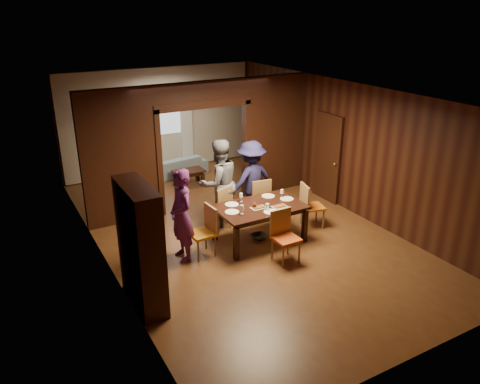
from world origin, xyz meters
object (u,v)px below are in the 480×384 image
person_navy (251,180)px  dining_table (260,223)px  coffee_table (189,177)px  chair_far_l (218,207)px  person_grey (219,183)px  chair_far_r (258,198)px  chair_near (286,237)px  person_purple (181,216)px  sofa (174,166)px  chair_right (313,205)px  hutch (141,247)px  chair_left (202,232)px

person_navy → dining_table: (-0.43, -1.07, -0.49)m
coffee_table → chair_far_l: 2.75m
person_grey → chair_far_l: 0.50m
chair_far_r → chair_near: 1.90m
coffee_table → chair_far_l: chair_far_l is taller
chair_far_l → person_purple: bearing=16.5°
dining_table → chair_near: size_ratio=1.77×
person_navy → chair_far_r: bearing=108.6°
sofa → chair_near: size_ratio=1.90×
chair_far_l → person_navy: bearing=171.9°
chair_far_r → person_grey: bearing=-2.0°
dining_table → coffee_table: (0.02, 3.59, -0.18)m
chair_far_r → chair_right: bearing=140.1°
chair_near → hutch: 2.74m
person_grey → chair_left: size_ratio=1.95×
person_grey → coffee_table: 2.66m
dining_table → hutch: 2.90m
person_grey → person_navy: person_grey is taller
sofa → chair_near: 5.37m
person_purple → coffee_table: bearing=154.4°
sofa → person_purple: bearing=63.6°
person_purple → hutch: hutch is taller
coffee_table → chair_right: bearing=-70.0°
chair_far_r → hutch: 3.72m
person_purple → person_grey: 1.59m
coffee_table → dining_table: bearing=-90.3°
coffee_table → hutch: hutch is taller
dining_table → chair_far_r: size_ratio=1.77×
person_grey → chair_far_r: bearing=166.2°
chair_right → chair_left: bearing=103.8°
dining_table → chair_far_r: 1.05m
dining_table → chair_right: chair_right is taller
person_grey → sofa: size_ratio=1.03×
dining_table → hutch: bearing=-161.4°
person_navy → chair_left: 2.02m
chair_far_l → chair_far_r: (0.98, 0.01, 0.00)m
person_purple → chair_right: bearing=87.8°
sofa → hutch: hutch is taller
chair_left → chair_far_r: (1.76, 0.89, 0.00)m
coffee_table → chair_near: bearing=-90.2°
person_purple → chair_near: person_purple is taller
chair_far_l → chair_far_r: size_ratio=1.00×
person_navy → chair_near: size_ratio=1.80×
chair_right → chair_near: bearing=139.2°
person_navy → chair_near: (-0.43, -1.99, -0.39)m
person_navy → hutch: hutch is taller
person_purple → hutch: (-1.08, -1.00, 0.12)m
chair_right → hutch: 4.15m
person_purple → dining_table: person_purple is taller
coffee_table → chair_near: size_ratio=0.82×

